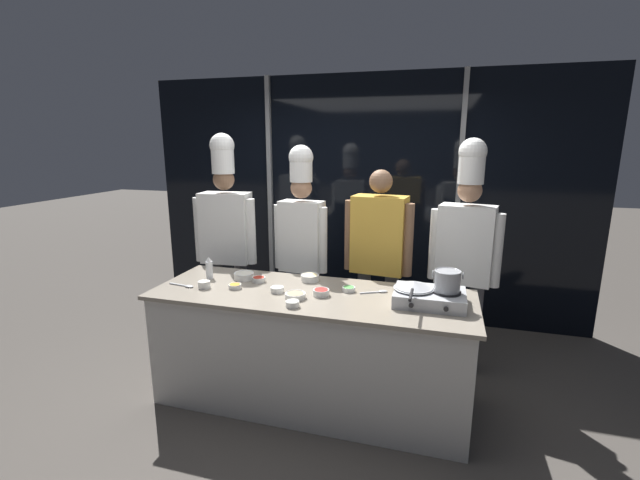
{
  "coord_description": "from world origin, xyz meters",
  "views": [
    {
      "loc": [
        0.9,
        -2.87,
        2.0
      ],
      "look_at": [
        0.0,
        0.25,
        1.24
      ],
      "focal_mm": 24.0,
      "sensor_mm": 36.0,
      "label": 1
    }
  ],
  "objects_px": {
    "chef_sous": "(302,233)",
    "person_guest": "(379,249)",
    "serving_spoon_slotted": "(186,286)",
    "chef_line": "(466,243)",
    "stock_pot": "(447,280)",
    "prep_bowl_garlic": "(244,275)",
    "prep_bowl_ginger": "(310,277)",
    "prep_bowl_mushrooms": "(295,295)",
    "portable_stove": "(429,297)",
    "prep_bowl_chicken": "(204,284)",
    "prep_bowl_bean_sprouts": "(292,303)",
    "serving_spoon_solid": "(379,292)",
    "prep_bowl_carrots": "(235,286)",
    "prep_bowl_scallions": "(349,289)",
    "chef_head": "(226,227)",
    "prep_bowl_bell_pepper": "(321,292)",
    "prep_bowl_onion": "(277,289)",
    "prep_bowl_chili_flakes": "(259,279)",
    "squeeze_bottle_clear": "(209,268)",
    "frying_pan": "(414,285)"
  },
  "relations": [
    {
      "from": "portable_stove",
      "to": "prep_bowl_mushrooms",
      "type": "bearing_deg",
      "value": -170.54
    },
    {
      "from": "prep_bowl_bell_pepper",
      "to": "stock_pot",
      "type": "bearing_deg",
      "value": 3.16
    },
    {
      "from": "frying_pan",
      "to": "prep_bowl_carrots",
      "type": "bearing_deg",
      "value": -176.6
    },
    {
      "from": "prep_bowl_ginger",
      "to": "prep_bowl_bell_pepper",
      "type": "relative_size",
      "value": 1.21
    },
    {
      "from": "prep_bowl_scallions",
      "to": "prep_bowl_mushrooms",
      "type": "distance_m",
      "value": 0.42
    },
    {
      "from": "prep_bowl_garlic",
      "to": "serving_spoon_solid",
      "type": "relative_size",
      "value": 0.8
    },
    {
      "from": "prep_bowl_bean_sprouts",
      "to": "serving_spoon_solid",
      "type": "xyz_separation_m",
      "value": [
        0.53,
        0.44,
        -0.02
      ]
    },
    {
      "from": "prep_bowl_ginger",
      "to": "prep_bowl_scallions",
      "type": "height_order",
      "value": "prep_bowl_ginger"
    },
    {
      "from": "prep_bowl_carrots",
      "to": "chef_sous",
      "type": "relative_size",
      "value": 0.05
    },
    {
      "from": "prep_bowl_onion",
      "to": "serving_spoon_solid",
      "type": "height_order",
      "value": "prep_bowl_onion"
    },
    {
      "from": "prep_bowl_bell_pepper",
      "to": "serving_spoon_solid",
      "type": "bearing_deg",
      "value": 23.96
    },
    {
      "from": "chef_head",
      "to": "prep_bowl_bell_pepper",
      "type": "bearing_deg",
      "value": 141.31
    },
    {
      "from": "stock_pot",
      "to": "prep_bowl_ginger",
      "type": "bearing_deg",
      "value": 166.76
    },
    {
      "from": "serving_spoon_slotted",
      "to": "chef_line",
      "type": "relative_size",
      "value": 0.11
    },
    {
      "from": "prep_bowl_chicken",
      "to": "squeeze_bottle_clear",
      "type": "bearing_deg",
      "value": 110.6
    },
    {
      "from": "prep_bowl_carrots",
      "to": "prep_bowl_bell_pepper",
      "type": "relative_size",
      "value": 0.81
    },
    {
      "from": "squeeze_bottle_clear",
      "to": "prep_bowl_chili_flakes",
      "type": "distance_m",
      "value": 0.44
    },
    {
      "from": "stock_pot",
      "to": "prep_bowl_chicken",
      "type": "distance_m",
      "value": 1.8
    },
    {
      "from": "chef_sous",
      "to": "person_guest",
      "type": "bearing_deg",
      "value": -171.81
    },
    {
      "from": "squeeze_bottle_clear",
      "to": "person_guest",
      "type": "relative_size",
      "value": 0.1
    },
    {
      "from": "chef_sous",
      "to": "prep_bowl_carrots",
      "type": "bearing_deg",
      "value": 77.61
    },
    {
      "from": "stock_pot",
      "to": "prep_bowl_carrots",
      "type": "bearing_deg",
      "value": -176.92
    },
    {
      "from": "squeeze_bottle_clear",
      "to": "serving_spoon_slotted",
      "type": "bearing_deg",
      "value": -105.42
    },
    {
      "from": "portable_stove",
      "to": "serving_spoon_solid",
      "type": "relative_size",
      "value": 2.36
    },
    {
      "from": "stock_pot",
      "to": "prep_bowl_garlic",
      "type": "bearing_deg",
      "value": 174.91
    },
    {
      "from": "prep_bowl_chicken",
      "to": "serving_spoon_solid",
      "type": "distance_m",
      "value": 1.34
    },
    {
      "from": "prep_bowl_chili_flakes",
      "to": "prep_bowl_chicken",
      "type": "bearing_deg",
      "value": -143.82
    },
    {
      "from": "serving_spoon_solid",
      "to": "prep_bowl_bell_pepper",
      "type": "bearing_deg",
      "value": -156.04
    },
    {
      "from": "chef_sous",
      "to": "person_guest",
      "type": "xyz_separation_m",
      "value": [
        0.71,
        0.04,
        -0.11
      ]
    },
    {
      "from": "frying_pan",
      "to": "prep_bowl_garlic",
      "type": "height_order",
      "value": "frying_pan"
    },
    {
      "from": "portable_stove",
      "to": "serving_spoon_solid",
      "type": "xyz_separation_m",
      "value": [
        -0.37,
        0.13,
        -0.04
      ]
    },
    {
      "from": "prep_bowl_chicken",
      "to": "person_guest",
      "type": "relative_size",
      "value": 0.05
    },
    {
      "from": "prep_bowl_garlic",
      "to": "serving_spoon_slotted",
      "type": "bearing_deg",
      "value": -139.92
    },
    {
      "from": "prep_bowl_carrots",
      "to": "prep_bowl_garlic",
      "type": "relative_size",
      "value": 0.61
    },
    {
      "from": "prep_bowl_bean_sprouts",
      "to": "serving_spoon_solid",
      "type": "bearing_deg",
      "value": 39.94
    },
    {
      "from": "portable_stove",
      "to": "prep_bowl_scallions",
      "type": "bearing_deg",
      "value": 170.95
    },
    {
      "from": "prep_bowl_ginger",
      "to": "prep_bowl_onion",
      "type": "relative_size",
      "value": 1.46
    },
    {
      "from": "prep_bowl_ginger",
      "to": "chef_head",
      "type": "bearing_deg",
      "value": 154.2
    },
    {
      "from": "prep_bowl_bell_pepper",
      "to": "serving_spoon_slotted",
      "type": "relative_size",
      "value": 0.53
    },
    {
      "from": "portable_stove",
      "to": "prep_bowl_carrots",
      "type": "bearing_deg",
      "value": -176.7
    },
    {
      "from": "squeeze_bottle_clear",
      "to": "prep_bowl_scallions",
      "type": "relative_size",
      "value": 1.81
    },
    {
      "from": "prep_bowl_scallions",
      "to": "chef_head",
      "type": "height_order",
      "value": "chef_head"
    },
    {
      "from": "squeeze_bottle_clear",
      "to": "chef_sous",
      "type": "xyz_separation_m",
      "value": [
        0.58,
        0.66,
        0.19
      ]
    },
    {
      "from": "portable_stove",
      "to": "prep_bowl_chicken",
      "type": "height_order",
      "value": "portable_stove"
    },
    {
      "from": "squeeze_bottle_clear",
      "to": "prep_bowl_onion",
      "type": "xyz_separation_m",
      "value": [
        0.66,
        -0.16,
        -0.06
      ]
    },
    {
      "from": "prep_bowl_onion",
      "to": "prep_bowl_chili_flakes",
      "type": "bearing_deg",
      "value": 141.48
    },
    {
      "from": "prep_bowl_bean_sprouts",
      "to": "serving_spoon_solid",
      "type": "relative_size",
      "value": 0.47
    },
    {
      "from": "prep_bowl_garlic",
      "to": "prep_bowl_bean_sprouts",
      "type": "distance_m",
      "value": 0.74
    },
    {
      "from": "prep_bowl_scallions",
      "to": "prep_bowl_mushrooms",
      "type": "xyz_separation_m",
      "value": [
        -0.34,
        -0.25,
        0.0
      ]
    },
    {
      "from": "prep_bowl_ginger",
      "to": "prep_bowl_mushrooms",
      "type": "height_order",
      "value": "prep_bowl_ginger"
    }
  ]
}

